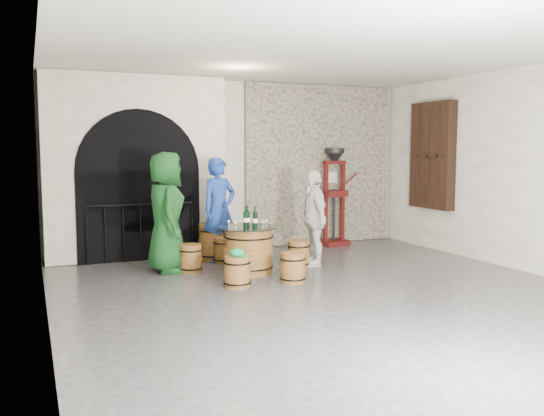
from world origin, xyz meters
name	(u,v)px	position (x,y,z in m)	size (l,w,h in m)	color
ground	(336,297)	(0.00, 0.00, 0.00)	(8.00, 8.00, 0.00)	#2E2E30
wall_back	(234,166)	(0.00, 4.00, 1.60)	(8.00, 8.00, 0.00)	silver
wall_left	(43,180)	(-3.50, 0.00, 1.60)	(8.00, 8.00, 0.00)	silver
wall_right	(540,170)	(3.50, 0.00, 1.60)	(8.00, 8.00, 0.00)	silver
ceiling	(339,46)	(0.00, 0.00, 3.20)	(8.00, 8.00, 0.00)	beige
stone_facing_panel	(319,165)	(1.80, 3.94, 1.60)	(3.20, 0.12, 3.18)	#A19880
arched_opening	(136,169)	(-1.90, 3.74, 1.58)	(3.10, 0.60, 3.19)	silver
shuttered_window	(432,155)	(3.38, 2.40, 1.80)	(0.23, 1.10, 2.00)	black
barrel_table	(249,250)	(-0.54, 1.80, 0.36)	(0.94, 0.94, 0.73)	brown
barrel_stool_left	(190,258)	(-1.36, 2.23, 0.22)	(0.39, 0.39, 0.44)	brown
barrel_stool_far	(224,250)	(-0.64, 2.71, 0.22)	(0.39, 0.39, 0.44)	brown
barrel_stool_right	(298,254)	(0.37, 1.91, 0.22)	(0.39, 0.39, 0.44)	brown
barrel_stool_near_right	(293,268)	(-0.18, 0.96, 0.22)	(0.39, 0.39, 0.44)	brown
barrel_stool_near_left	(237,272)	(-1.01, 1.01, 0.22)	(0.39, 0.39, 0.44)	brown
green_cap	(237,253)	(-1.01, 1.01, 0.48)	(0.25, 0.21, 0.11)	#0D9547
person_green	(166,212)	(-1.68, 2.40, 0.94)	(0.92, 0.60, 1.88)	#114018
person_blue	(219,210)	(-0.66, 2.91, 0.89)	(0.65, 0.43, 1.78)	navy
person_white	(314,218)	(0.66, 1.95, 0.79)	(0.93, 0.39, 1.58)	silver
wine_bottle_left	(246,218)	(-0.58, 1.84, 0.86)	(0.08, 0.08, 0.32)	black
wine_bottle_center	(255,219)	(-0.47, 1.71, 0.86)	(0.08, 0.08, 0.32)	black
wine_bottle_right	(248,218)	(-0.54, 1.85, 0.86)	(0.08, 0.08, 0.32)	black
tasting_glass_a	(236,225)	(-0.76, 1.77, 0.78)	(0.05, 0.05, 0.10)	#A25E1F
tasting_glass_b	(266,222)	(-0.24, 1.82, 0.78)	(0.05, 0.05, 0.10)	#A25E1F
tasting_glass_c	(240,223)	(-0.63, 1.95, 0.78)	(0.05, 0.05, 0.10)	#A25E1F
tasting_glass_d	(250,221)	(-0.40, 2.10, 0.78)	(0.05, 0.05, 0.10)	#A25E1F
tasting_glass_e	(263,224)	(-0.34, 1.71, 0.78)	(0.05, 0.05, 0.10)	#A25E1F
tasting_glass_f	(229,223)	(-0.81, 1.96, 0.78)	(0.05, 0.05, 0.10)	#A25E1F
side_barrel	(212,242)	(-0.76, 3.01, 0.32)	(0.49, 0.49, 0.65)	brown
corking_press	(334,189)	(1.95, 3.58, 1.13)	(0.82, 0.49, 1.94)	#48100C
control_box	(332,177)	(2.05, 3.86, 1.35)	(0.18, 0.10, 0.22)	silver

